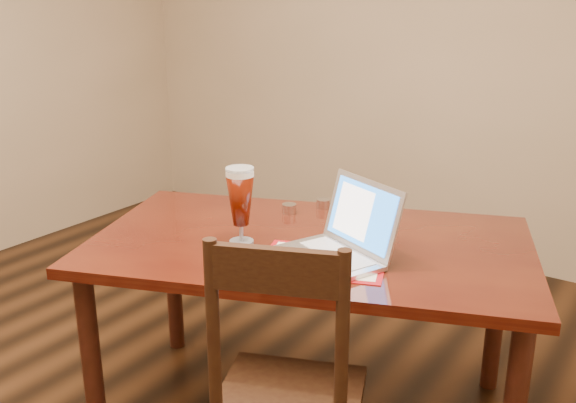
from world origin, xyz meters
The scene contains 2 objects.
dining_table centered at (0.38, 0.55, 0.68)m, with size 1.84×1.43×1.05m.
dining_chair centered at (0.64, 0.03, 0.48)m, with size 0.56×0.55×1.03m.
Camera 1 is at (1.57, -1.32, 1.64)m, focal length 40.00 mm.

